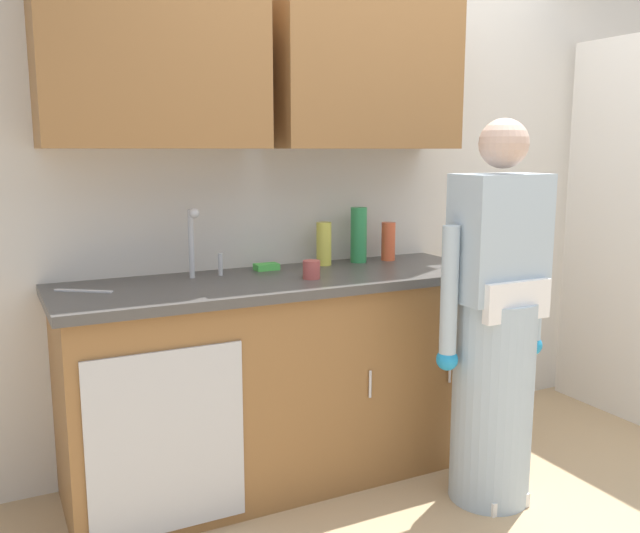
{
  "coord_description": "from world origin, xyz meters",
  "views": [
    {
      "loc": [
        -1.72,
        -2.0,
        1.5
      ],
      "look_at": [
        -0.43,
        0.55,
        1.0
      ],
      "focal_mm": 37.92,
      "sensor_mm": 36.0,
      "label": 1
    }
  ],
  "objects_px": {
    "bottle_water_tall": "(388,241)",
    "cup_by_sink": "(311,270)",
    "bottle_cleaner_spray": "(324,244)",
    "bottle_water_short": "(359,235)",
    "sink": "(211,286)",
    "person_at_sink": "(495,344)",
    "knife_on_counter": "(84,291)",
    "sponge": "(266,267)"
  },
  "relations": [
    {
      "from": "person_at_sink",
      "to": "sponge",
      "type": "xyz_separation_m",
      "value": [
        -0.71,
        0.78,
        0.26
      ]
    },
    {
      "from": "sink",
      "to": "bottle_cleaner_spray",
      "type": "xyz_separation_m",
      "value": [
        0.63,
        0.18,
        0.12
      ]
    },
    {
      "from": "person_at_sink",
      "to": "knife_on_counter",
      "type": "xyz_separation_m",
      "value": [
        -1.55,
        0.65,
        0.25
      ]
    },
    {
      "from": "bottle_water_tall",
      "to": "cup_by_sink",
      "type": "xyz_separation_m",
      "value": [
        -0.57,
        -0.27,
        -0.06
      ]
    },
    {
      "from": "person_at_sink",
      "to": "bottle_cleaner_spray",
      "type": "xyz_separation_m",
      "value": [
        -0.41,
        0.78,
        0.35
      ]
    },
    {
      "from": "bottle_water_short",
      "to": "sponge",
      "type": "xyz_separation_m",
      "value": [
        -0.5,
        -0.0,
        -0.12
      ]
    },
    {
      "from": "person_at_sink",
      "to": "bottle_water_tall",
      "type": "bearing_deg",
      "value": 93.71
    },
    {
      "from": "bottle_water_tall",
      "to": "sponge",
      "type": "height_order",
      "value": "bottle_water_tall"
    },
    {
      "from": "cup_by_sink",
      "to": "knife_on_counter",
      "type": "bearing_deg",
      "value": 169.92
    },
    {
      "from": "bottle_water_short",
      "to": "bottle_cleaner_spray",
      "type": "relative_size",
      "value": 1.31
    },
    {
      "from": "bottle_water_tall",
      "to": "cup_by_sink",
      "type": "height_order",
      "value": "bottle_water_tall"
    },
    {
      "from": "person_at_sink",
      "to": "sponge",
      "type": "relative_size",
      "value": 14.73
    },
    {
      "from": "bottle_water_tall",
      "to": "sponge",
      "type": "xyz_separation_m",
      "value": [
        -0.66,
        0.01,
        -0.08
      ]
    },
    {
      "from": "knife_on_counter",
      "to": "bottle_water_tall",
      "type": "bearing_deg",
      "value": -139.97
    },
    {
      "from": "bottle_water_tall",
      "to": "bottle_water_short",
      "type": "relative_size",
      "value": 0.7
    },
    {
      "from": "person_at_sink",
      "to": "cup_by_sink",
      "type": "height_order",
      "value": "person_at_sink"
    },
    {
      "from": "cup_by_sink",
      "to": "sponge",
      "type": "xyz_separation_m",
      "value": [
        -0.09,
        0.29,
        -0.03
      ]
    },
    {
      "from": "sink",
      "to": "sponge",
      "type": "height_order",
      "value": "sink"
    },
    {
      "from": "person_at_sink",
      "to": "cup_by_sink",
      "type": "distance_m",
      "value": 0.84
    },
    {
      "from": "bottle_water_short",
      "to": "sponge",
      "type": "relative_size",
      "value": 2.49
    },
    {
      "from": "bottle_cleaner_spray",
      "to": "cup_by_sink",
      "type": "height_order",
      "value": "bottle_cleaner_spray"
    },
    {
      "from": "person_at_sink",
      "to": "sponge",
      "type": "distance_m",
      "value": 1.09
    },
    {
      "from": "bottle_water_short",
      "to": "cup_by_sink",
      "type": "xyz_separation_m",
      "value": [
        -0.4,
        -0.29,
        -0.1
      ]
    },
    {
      "from": "knife_on_counter",
      "to": "bottle_water_short",
      "type": "bearing_deg",
      "value": -138.79
    },
    {
      "from": "sink",
      "to": "cup_by_sink",
      "type": "bearing_deg",
      "value": -14.62
    },
    {
      "from": "knife_on_counter",
      "to": "cup_by_sink",
      "type": "bearing_deg",
      "value": -154.26
    },
    {
      "from": "bottle_water_tall",
      "to": "bottle_cleaner_spray",
      "type": "bearing_deg",
      "value": 177.49
    },
    {
      "from": "bottle_water_short",
      "to": "sponge",
      "type": "distance_m",
      "value": 0.51
    },
    {
      "from": "person_at_sink",
      "to": "bottle_water_tall",
      "type": "height_order",
      "value": "person_at_sink"
    },
    {
      "from": "bottle_water_tall",
      "to": "knife_on_counter",
      "type": "bearing_deg",
      "value": -175.79
    },
    {
      "from": "cup_by_sink",
      "to": "bottle_water_short",
      "type": "bearing_deg",
      "value": 35.73
    },
    {
      "from": "sink",
      "to": "bottle_water_short",
      "type": "distance_m",
      "value": 0.86
    },
    {
      "from": "bottle_water_tall",
      "to": "bottle_cleaner_spray",
      "type": "distance_m",
      "value": 0.36
    },
    {
      "from": "cup_by_sink",
      "to": "sink",
      "type": "bearing_deg",
      "value": 165.38
    },
    {
      "from": "sink",
      "to": "cup_by_sink",
      "type": "height_order",
      "value": "sink"
    },
    {
      "from": "bottle_water_tall",
      "to": "cup_by_sink",
      "type": "relative_size",
      "value": 2.39
    },
    {
      "from": "sink",
      "to": "bottle_water_short",
      "type": "relative_size",
      "value": 1.82
    },
    {
      "from": "person_at_sink",
      "to": "bottle_water_tall",
      "type": "xyz_separation_m",
      "value": [
        -0.05,
        0.76,
        0.34
      ]
    },
    {
      "from": "bottle_water_short",
      "to": "bottle_cleaner_spray",
      "type": "distance_m",
      "value": 0.2
    },
    {
      "from": "sink",
      "to": "bottle_water_short",
      "type": "bearing_deg",
      "value": 12.37
    },
    {
      "from": "sink",
      "to": "bottle_cleaner_spray",
      "type": "distance_m",
      "value": 0.67
    },
    {
      "from": "bottle_cleaner_spray",
      "to": "sponge",
      "type": "relative_size",
      "value": 1.91
    }
  ]
}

